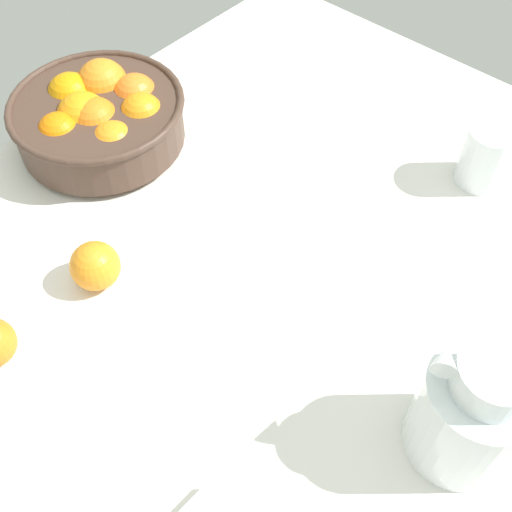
# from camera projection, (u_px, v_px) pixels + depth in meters

# --- Properties ---
(ground_plane) EXTENTS (1.29, 1.10, 0.03)m
(ground_plane) POSITION_uv_depth(u_px,v_px,m) (278.00, 302.00, 0.89)
(ground_plane) COLOR white
(fruit_bowl) EXTENTS (0.28, 0.28, 0.11)m
(fruit_bowl) POSITION_uv_depth(u_px,v_px,m) (100.00, 118.00, 1.03)
(fruit_bowl) COLOR #473328
(fruit_bowl) RESTS_ON ground_plane
(juice_pitcher) EXTENTS (0.12, 0.16, 0.19)m
(juice_pitcher) POSITION_uv_depth(u_px,v_px,m) (469.00, 417.00, 0.70)
(juice_pitcher) COLOR white
(juice_pitcher) RESTS_ON ground_plane
(juice_glass) EXTENTS (0.08, 0.08, 0.10)m
(juice_glass) POSITION_uv_depth(u_px,v_px,m) (485.00, 159.00, 0.99)
(juice_glass) COLOR white
(juice_glass) RESTS_ON ground_plane
(loose_orange_0) EXTENTS (0.07, 0.07, 0.07)m
(loose_orange_0) POSITION_uv_depth(u_px,v_px,m) (95.00, 266.00, 0.87)
(loose_orange_0) COLOR orange
(loose_orange_0) RESTS_ON ground_plane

